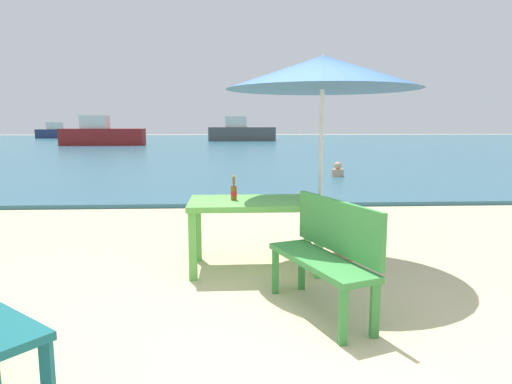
{
  "coord_description": "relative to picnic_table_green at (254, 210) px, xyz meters",
  "views": [
    {
      "loc": [
        -0.44,
        -3.5,
        1.58
      ],
      "look_at": [
        -0.1,
        3.0,
        0.6
      ],
      "focal_mm": 32.16,
      "sensor_mm": 36.0,
      "label": 1
    }
  ],
  "objects": [
    {
      "name": "side_table_wood",
      "position": [
        1.03,
        0.31,
        -0.3
      ],
      "size": [
        0.44,
        0.44,
        0.54
      ],
      "color": "#9E7A51",
      "rests_on": "ground_plane"
    },
    {
      "name": "swimmer_person",
      "position": [
        2.76,
        7.94,
        -0.41
      ],
      "size": [
        0.34,
        0.34,
        0.41
      ],
      "color": "tan",
      "rests_on": "sea_water"
    },
    {
      "name": "picnic_table_green",
      "position": [
        0.0,
        0.0,
        0.0
      ],
      "size": [
        1.4,
        0.8,
        0.76
      ],
      "color": "#60B24C",
      "rests_on": "ground_plane"
    },
    {
      "name": "boat_ferry",
      "position": [
        0.53,
        33.85,
        0.16
      ],
      "size": [
        5.56,
        1.52,
        2.02
      ],
      "color": "#4C4C4C",
      "rests_on": "sea_water"
    },
    {
      "name": "patio_umbrella",
      "position": [
        0.74,
        0.16,
        1.47
      ],
      "size": [
        2.1,
        2.1,
        2.3
      ],
      "color": "silver",
      "rests_on": "ground_plane"
    },
    {
      "name": "sea_water",
      "position": [
        0.21,
        28.64,
        -0.61
      ],
      "size": [
        120.0,
        50.0,
        0.08
      ],
      "primitive_type": "cube",
      "color": "#2D6075",
      "rests_on": "ground_plane"
    },
    {
      "name": "boat_fishing_trawler",
      "position": [
        -8.99,
        26.71,
        0.14
      ],
      "size": [
        5.45,
        1.49,
        1.98
      ],
      "color": "maroon",
      "rests_on": "sea_water"
    },
    {
      "name": "beer_bottle_amber",
      "position": [
        -0.22,
        0.02,
        0.2
      ],
      "size": [
        0.07,
        0.07,
        0.26
      ],
      "color": "brown",
      "rests_on": "picnic_table_green"
    },
    {
      "name": "boat_barge",
      "position": [
        -17.29,
        41.54,
        -0.02
      ],
      "size": [
        4.23,
        1.15,
        1.54
      ],
      "color": "navy",
      "rests_on": "sea_water"
    },
    {
      "name": "ground_plane",
      "position": [
        0.21,
        -1.36,
        -0.65
      ],
      "size": [
        120.0,
        120.0,
        0.0
      ],
      "primitive_type": "plane",
      "color": "beige"
    },
    {
      "name": "bench_green_left",
      "position": [
        0.55,
        -1.19,
        -0.11
      ],
      "size": [
        0.76,
        1.25,
        0.95
      ],
      "color": "#3D8C42",
      "rests_on": "ground_plane"
    }
  ]
}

